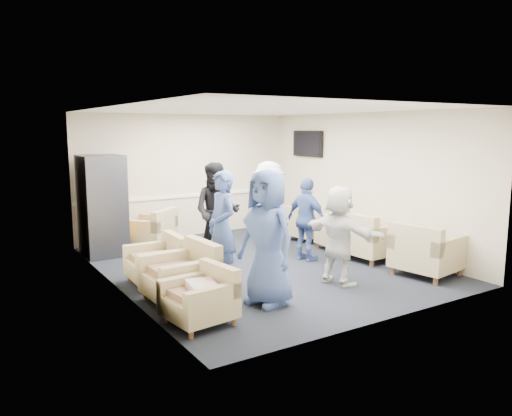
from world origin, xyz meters
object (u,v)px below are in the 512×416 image
armchair_right_midnear (368,240)px  armchair_corner (152,232)px  person_front_left (267,238)px  person_mid_left (222,227)px  armchair_left_far (159,263)px  armchair_right_far (306,226)px  armchair_left_mid (184,277)px  armchair_right_midfar (339,235)px  person_mid_right (307,220)px  vending_machine (102,205)px  armchair_left_near (202,300)px  armchair_right_near (425,253)px  person_back_left (217,212)px  person_back_right (269,206)px  person_front_right (339,235)px

armchair_right_midnear → armchair_corner: 4.24m
person_front_left → person_mid_left: size_ratio=1.06×
armchair_left_far → person_front_left: (0.90, -1.69, 0.61)m
armchair_right_far → armchair_left_mid: bearing=110.8°
armchair_right_midfar → person_mid_right: (-1.03, -0.29, 0.45)m
vending_machine → person_front_left: (1.13, -3.97, -0.02)m
armchair_corner → person_mid_left: size_ratio=0.69×
armchair_left_near → armchair_right_far: (3.96, 3.04, 0.01)m
vending_machine → person_mid_right: (3.00, -2.42, -0.19)m
armchair_left_near → armchair_right_near: armchair_right_near is taller
person_back_left → person_mid_right: 1.63m
armchair_corner → person_mid_right: 3.18m
armchair_left_mid → armchair_right_near: size_ratio=0.86×
armchair_left_far → armchair_right_far: bearing=109.5°
armchair_left_mid → person_back_right: 3.37m
armchair_right_near → person_back_right: 3.15m
armchair_left_near → armchair_left_far: 1.84m
armchair_right_far → person_back_right: 1.29m
person_back_left → person_front_right: 2.44m
person_back_right → person_front_right: 2.50m
armchair_right_far → person_mid_left: (-2.94, -1.66, 0.56)m
person_front_left → armchair_left_near: bearing=-94.5°
person_mid_left → person_back_right: (1.81, 1.41, 0.00)m
person_front_right → armchair_right_midfar: bearing=-53.0°
armchair_left_mid → person_front_left: size_ratio=0.49×
armchair_left_far → person_mid_left: (0.87, -0.46, 0.56)m
armchair_left_far → person_front_right: 2.82m
armchair_left_far → person_mid_left: size_ratio=0.47×
armchair_right_near → armchair_right_midfar: armchair_right_near is taller
armchair_right_far → person_front_right: size_ratio=0.58×
armchair_right_midfar → person_back_right: bearing=59.4°
person_back_right → armchair_corner: bearing=55.0°
armchair_left_far → vending_machine: size_ratio=0.43×
armchair_right_far → person_mid_left: bearing=110.5°
armchair_right_midfar → person_back_right: 1.50m
armchair_right_far → person_back_left: 2.51m
person_mid_left → person_mid_right: bearing=99.7°
person_front_left → vending_machine: bearing=-176.9°
person_mid_left → armchair_left_near: bearing=-36.4°
vending_machine → armchair_right_midfar: bearing=-27.9°
armchair_right_far → armchair_corner: size_ratio=0.75×
armchair_left_mid → person_front_right: size_ratio=0.60×
armchair_left_near → armchair_left_mid: 0.85m
armchair_left_mid → person_back_right: size_ratio=0.52×
person_back_left → armchair_corner: bearing=157.1°
vending_machine → person_mid_right: 3.86m
person_front_left → person_back_left: 2.48m
armchair_right_midfar → person_back_left: bearing=80.8°
person_back_left → person_front_right: person_back_left is taller
person_back_left → armchair_right_near: bearing=-5.1°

